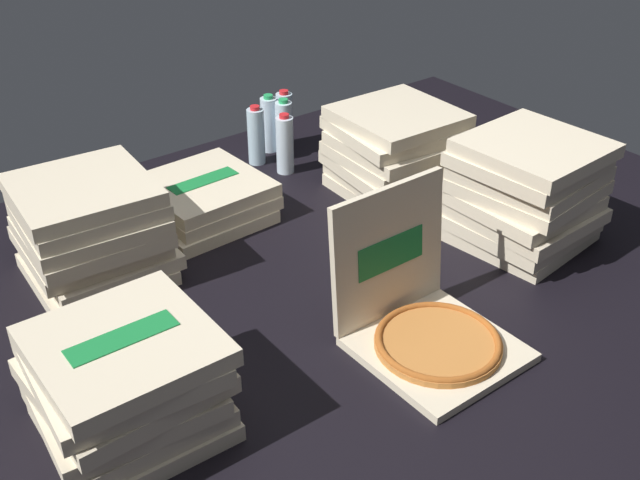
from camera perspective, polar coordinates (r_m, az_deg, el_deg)
ground_plane at (r=2.36m, az=1.22°, el=-4.22°), size 3.20×2.40×0.02m
open_pizza_box at (r=2.14m, az=7.64°, el=-5.77°), size 0.39×0.44×0.42m
pizza_stack_center_near at (r=2.46m, az=-16.48°, el=0.69°), size 0.43×0.44×0.32m
pizza_stack_center_far at (r=2.87m, az=5.52°, el=6.44°), size 0.45×0.44×0.32m
pizza_stack_right_far at (r=2.75m, az=-8.53°, el=2.97°), size 0.43×0.42×0.14m
pizza_stack_right_mid at (r=1.89m, az=-14.12°, el=-10.19°), size 0.43×0.43×0.28m
pizza_stack_left_mid at (r=2.61m, az=14.88°, el=3.42°), size 0.44×0.44×0.36m
water_bottle_0 at (r=3.21m, az=-3.76°, el=8.50°), size 0.07×0.07×0.24m
water_bottle_1 at (r=3.10m, az=-4.72°, el=7.63°), size 0.07×0.07×0.24m
water_bottle_2 at (r=3.16m, az=-2.67°, el=8.18°), size 0.07×0.07×0.24m
water_bottle_3 at (r=3.25m, az=-2.63°, el=8.85°), size 0.07×0.07×0.24m
water_bottle_4 at (r=3.02m, az=-2.60°, el=7.02°), size 0.07×0.07×0.24m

